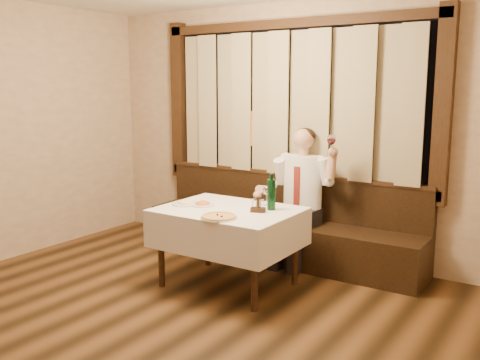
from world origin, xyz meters
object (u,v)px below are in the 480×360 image
Objects in this scene: pasta_red at (202,202)px; pasta_cream at (186,201)px; dining_table at (228,220)px; seated_man at (300,187)px; banquette at (281,230)px; green_bottle at (271,194)px; cruet_caddy at (258,207)px; pizza at (219,217)px.

pasta_cream is (-0.16, -0.06, 0.00)m from pasta_red.
dining_table is 0.87× the size of seated_man.
green_bottle is (0.36, -0.84, 0.60)m from banquette.
cruet_caddy is at bearing -72.82° from banquette.
seated_man is (0.56, 0.96, 0.05)m from pasta_red.
pizza is at bearing -95.87° from seated_man.
pizza is 0.91× the size of green_bottle.
banquette is at bearing 161.74° from seated_man.
banquette is at bearing 95.88° from pizza.
dining_table is at bearing 5.20° from pasta_red.
cruet_caddy reaches higher than pizza.
banquette is at bearing 74.79° from pasta_red.
pasta_red is at bearing -105.21° from banquette.
green_bottle reaches higher than banquette.
seated_man reaches higher than banquette.
pasta_red is at bearing -162.09° from green_bottle.
banquette is at bearing 68.26° from pasta_cream.
cruet_caddy is at bearing 5.69° from pasta_red.
pasta_red is 0.59m from cruet_caddy.
seated_man is at bearing 73.63° from dining_table.
dining_table is 0.40m from pizza.
dining_table is 0.99m from seated_man.
banquette is 0.60m from seated_man.
banquette is 9.95× the size of pizza.
banquette reaches higher than pizza.
cruet_caddy is (0.31, -0.99, 0.50)m from banquette.
dining_table is at bearing -90.00° from banquette.
green_bottle is (0.36, 0.18, 0.26)m from dining_table.
green_bottle is 0.76m from seated_man.
banquette is 2.19× the size of seated_man.
green_bottle is (0.64, 0.21, 0.12)m from pasta_red.
green_bottle is at bearing -83.55° from seated_man.
seated_man is at bearing 59.75° from pasta_red.
pasta_red reaches higher than dining_table.
banquette is 1.09m from green_bottle.
seated_man reaches higher than cruet_caddy.
banquette is 9.08× the size of green_bottle.
pizza is (0.14, -0.35, 0.12)m from dining_table.
pizza is at bearing -37.47° from pasta_red.
banquette is 1.46m from pizza.
dining_table is 4.86× the size of pasta_cream.
green_bottle is at bearing 26.92° from dining_table.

